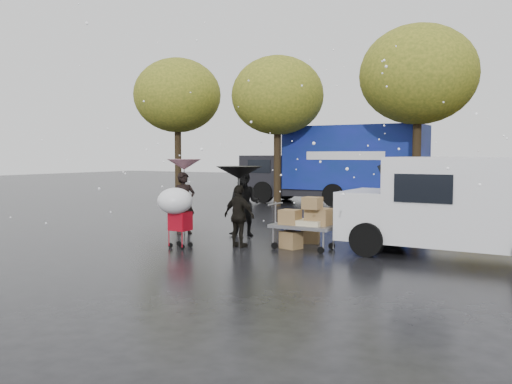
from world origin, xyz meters
The scene contains 14 objects.
ground centered at (0.00, 0.00, 0.00)m, with size 90.00×90.00×0.00m, color black.
person_pink centered at (-1.81, 1.28, 0.88)m, with size 0.64×0.42×1.75m, color black.
person_middle centered at (-0.11, 1.77, 0.91)m, with size 0.89×0.69×1.83m, color black.
person_black centered at (0.72, 0.18, 0.76)m, with size 0.89×0.37×1.52m, color black.
umbrella_pink centered at (-1.81, 1.28, 1.97)m, with size 0.97×0.97×2.12m.
umbrella_black centered at (0.72, 0.18, 1.82)m, with size 1.12×1.12×1.97m.
vendor_cart centered at (2.26, 0.70, 0.73)m, with size 1.52×0.80×1.27m.
shopping_cart centered at (-0.48, -0.75, 1.06)m, with size 0.84×0.84×1.46m.
white_van centered at (5.61, 1.54, 1.16)m, with size 4.91×2.18×2.20m.
blue_truck centered at (-1.54, 12.02, 1.76)m, with size 8.30×2.60×3.50m.
box_ground_near centered at (1.88, 0.67, 0.21)m, with size 0.46×0.37×0.42m, color olive.
box_ground_far centered at (1.97, 1.59, 0.17)m, with size 0.44×0.34×0.34m, color olive.
yellow_taxi centered at (5.09, 11.25, 0.75)m, with size 1.77×4.39×1.50m, color yellow.
tree_row centered at (-0.47, 10.00, 5.02)m, with size 21.60×4.40×7.12m.
Camera 1 is at (7.68, -10.85, 2.26)m, focal length 38.00 mm.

